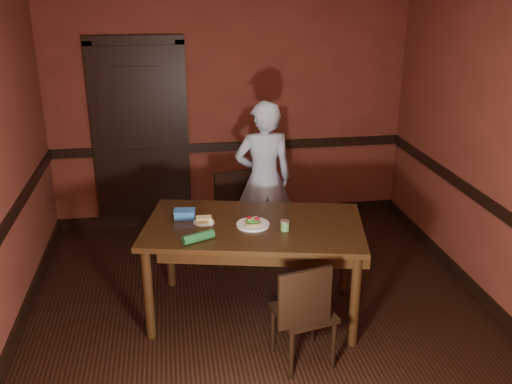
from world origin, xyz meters
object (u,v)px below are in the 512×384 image
object	(u,v)px
cheese_saucer	(204,221)
person	(264,179)
dining_table	(254,269)
chair_far	(231,218)
food_tub	(185,214)
chair_near	(303,311)
sauce_jar	(285,225)
sandwich_plate	(253,223)

from	to	relation	value
cheese_saucer	person	bearing A→B (deg)	57.37
dining_table	chair_far	bearing A→B (deg)	106.57
dining_table	food_tub	xyz separation A→B (m)	(-0.55, 0.21, 0.45)
chair_near	sauce_jar	world-z (taller)	sauce_jar
sandwich_plate	sauce_jar	distance (m)	0.27
chair_far	sandwich_plate	bearing A→B (deg)	-102.32
chair_far	sauce_jar	bearing A→B (deg)	-91.76
chair_far	chair_near	bearing A→B (deg)	-94.90
sandwich_plate	cheese_saucer	world-z (taller)	sandwich_plate
cheese_saucer	chair_far	bearing A→B (deg)	71.38
dining_table	person	size ratio (longest dim) A/B	1.10
sauce_jar	dining_table	bearing A→B (deg)	144.53
dining_table	person	world-z (taller)	person
person	sandwich_plate	xyz separation A→B (m)	(-0.29, -1.17, 0.04)
cheese_saucer	sauce_jar	bearing A→B (deg)	-21.37
dining_table	sandwich_plate	size ratio (longest dim) A/B	6.59
food_tub	dining_table	bearing A→B (deg)	-15.47
person	cheese_saucer	bearing A→B (deg)	55.53
chair_far	cheese_saucer	bearing A→B (deg)	-124.30
sandwich_plate	sauce_jar	bearing A→B (deg)	-29.05
chair_far	food_tub	xyz separation A→B (m)	(-0.48, -0.84, 0.43)
dining_table	cheese_saucer	world-z (taller)	cheese_saucer
person	cheese_saucer	distance (m)	1.26
food_tub	chair_near	bearing A→B (deg)	-43.22
person	cheese_saucer	xyz separation A→B (m)	(-0.68, -1.06, 0.05)
person	chair_far	bearing A→B (deg)	12.35
cheese_saucer	sandwich_plate	bearing A→B (deg)	-16.24
sauce_jar	cheese_saucer	size ratio (longest dim) A/B	0.50
chair_far	cheese_saucer	distance (m)	1.10
sauce_jar	food_tub	world-z (taller)	sauce_jar
sandwich_plate	person	bearing A→B (deg)	76.23
chair_near	cheese_saucer	size ratio (longest dim) A/B	5.06
sandwich_plate	dining_table	bearing A→B (deg)	65.91
dining_table	sauce_jar	xyz separation A→B (m)	(0.22, -0.16, 0.46)
chair_near	sandwich_plate	bearing A→B (deg)	-80.64
chair_far	person	xyz separation A→B (m)	(0.35, 0.09, 0.37)
chair_near	sauce_jar	xyz separation A→B (m)	(-0.03, 0.55, 0.44)
person	dining_table	bearing A→B (deg)	74.65
chair_far	sauce_jar	size ratio (longest dim) A/B	10.32
person	sauce_jar	xyz separation A→B (m)	(-0.05, -1.30, 0.07)
chair_near	person	bearing A→B (deg)	-102.90
cheese_saucer	food_tub	xyz separation A→B (m)	(-0.15, 0.12, 0.02)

